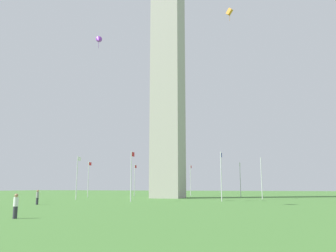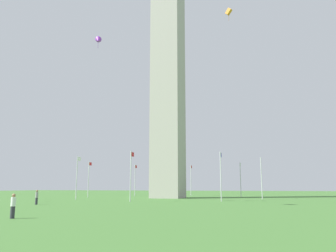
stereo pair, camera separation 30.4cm
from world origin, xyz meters
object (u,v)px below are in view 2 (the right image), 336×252
object	(u,v)px
flagpole_ne	(135,179)
flagpole_w	(261,176)
flagpole_nw	(240,178)
kite_orange_box	(229,12)
kite_purple_delta	(98,40)
obelisk_monument	(168,69)
person_white_shirt	(13,206)
flagpole_s	(131,173)
flagpole_sw	(221,174)
person_gray_shirt	(37,197)
flagpole_se	(77,175)
flagpole_n	(191,179)
flagpole_e	(89,177)

from	to	relation	value
flagpole_ne	flagpole_w	size ratio (longest dim) A/B	1.00
flagpole_nw	kite_orange_box	bearing A→B (deg)	-174.81
kite_purple_delta	obelisk_monument	bearing A→B (deg)	-9.65
person_white_shirt	kite_orange_box	world-z (taller)	kite_orange_box
flagpole_s	person_white_shirt	bearing A→B (deg)	-172.35
obelisk_monument	flagpole_s	distance (m)	27.54
obelisk_monument	kite_purple_delta	size ratio (longest dim) A/B	27.36
flagpole_nw	person_white_shirt	size ratio (longest dim) A/B	4.43
flagpole_sw	person_white_shirt	bearing A→B (deg)	165.13
obelisk_monument	kite_orange_box	size ratio (longest dim) A/B	27.94
flagpole_sw	person_gray_shirt	size ratio (longest dim) A/B	4.18
flagpole_w	person_white_shirt	distance (m)	46.55
obelisk_monument	flagpole_s	size ratio (longest dim) A/B	7.03
flagpole_w	person_white_shirt	world-z (taller)	flagpole_w
flagpole_se	person_gray_shirt	size ratio (longest dim) A/B	4.18
flagpole_n	flagpole_w	size ratio (longest dim) A/B	1.00
flagpole_se	person_white_shirt	distance (m)	36.04
flagpole_n	flagpole_sw	bearing A→B (deg)	-157.50
flagpole_nw	kite_orange_box	distance (m)	38.29
flagpole_sw	obelisk_monument	bearing A→B (deg)	45.15
obelisk_monument	flagpole_se	xyz separation A→B (m)	(-12.13, 12.20, -21.52)
person_gray_shirt	kite_purple_delta	world-z (taller)	kite_purple_delta
flagpole_n	flagpole_se	xyz separation A→B (m)	(-29.45, 12.20, 0.00)
flagpole_s	flagpole_nw	size ratio (longest dim) A/B	1.00
flagpole_sw	flagpole_se	bearing A→B (deg)	90.00
person_gray_shirt	kite_purple_delta	distance (m)	23.63
person_white_shirt	flagpole_n	bearing A→B (deg)	1.79
flagpole_e	kite_orange_box	bearing A→B (deg)	-120.76
flagpole_ne	flagpole_s	bearing A→B (deg)	-157.50
flagpole_n	flagpole_nw	bearing A→B (deg)	-112.50
flagpole_e	flagpole_se	world-z (taller)	same
flagpole_w	flagpole_nw	bearing A→B (deg)	22.50
obelisk_monument	flagpole_n	bearing A→B (deg)	0.00
flagpole_n	flagpole_w	distance (m)	24.40
flagpole_s	kite_purple_delta	distance (m)	20.00
flagpole_sw	flagpole_e	bearing A→B (deg)	67.50
flagpole_sw	person_gray_shirt	bearing A→B (deg)	129.58
obelisk_monument	flagpole_w	distance (m)	27.58
flagpole_n	kite_orange_box	distance (m)	45.03
flagpole_ne	person_white_shirt	bearing A→B (deg)	-164.36
flagpole_se	flagpole_n	bearing A→B (deg)	-22.50
obelisk_monument	flagpole_sw	bearing A→B (deg)	-134.85
flagpole_e	flagpole_s	distance (m)	24.40
flagpole_nw	kite_purple_delta	xyz separation A→B (m)	(-33.72, 15.85, 19.20)
flagpole_s	flagpole_nw	bearing A→B (deg)	-22.50
flagpole_nw	flagpole_ne	bearing A→B (deg)	90.00
flagpole_n	kite_purple_delta	world-z (taller)	kite_purple_delta
flagpole_ne	kite_purple_delta	size ratio (longest dim) A/B	3.89
flagpole_s	flagpole_w	xyz separation A→B (m)	(17.25, -17.25, 0.00)
flagpole_n	person_gray_shirt	xyz separation A→B (m)	(-45.56, 7.29, -3.15)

